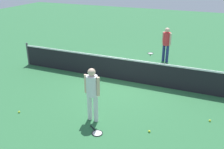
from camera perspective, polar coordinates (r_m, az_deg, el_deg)
The scene contains 9 objects.
ground_plane at distance 10.66m, azimuth 3.14°, elevation -1.42°, with size 40.00×40.00×0.00m, color #2D6B3D.
court_net at distance 10.46m, azimuth 3.20°, elevation 1.09°, with size 10.09×0.09×1.07m.
player_near_side at distance 7.58m, azimuth -4.43°, elevation -3.53°, with size 0.53×0.37×1.70m.
player_far_side at distance 12.81m, azimuth 11.96°, elevation 7.09°, with size 0.51×0.45×1.70m.
tennis_racket_near_player at distance 7.48m, azimuth -3.39°, elevation -12.75°, with size 0.57×0.49×0.03m.
tennis_racket_far_player at distance 14.18m, azimuth 8.52°, elevation 4.63°, with size 0.38×0.61×0.03m.
tennis_ball_near_player at distance 7.56m, azimuth 8.27°, elevation -12.36°, with size 0.07×0.07×0.07m, color #C6E033.
tennis_ball_by_net at distance 8.90m, azimuth -19.92°, elevation -7.81°, with size 0.07×0.07×0.07m, color #C6E033.
tennis_ball_midcourt at distance 8.49m, azimuth 20.88°, elevation -9.53°, with size 0.07×0.07×0.07m, color #C6E033.
Camera 1 is at (3.29, -9.16, 4.35)m, focal length 41.22 mm.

